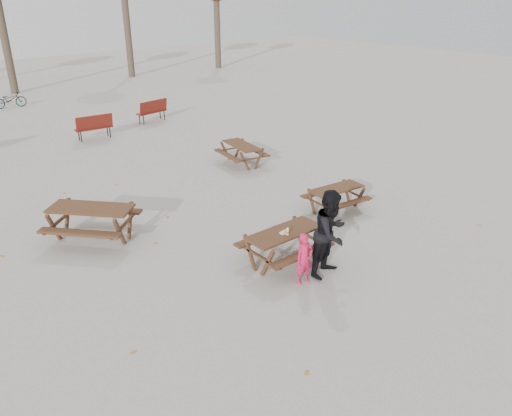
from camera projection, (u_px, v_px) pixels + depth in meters
ground at (284, 261)px, 11.44m from camera, size 80.00×80.00×0.00m
main_picnic_table at (284, 239)px, 11.20m from camera, size 1.80×1.45×0.78m
food_tray at (284, 233)px, 11.02m from camera, size 0.18×0.11×0.03m
bread_roll at (284, 231)px, 11.01m from camera, size 0.14×0.06×0.05m
soda_bottle at (287, 232)px, 10.94m from camera, size 0.07×0.07×0.17m
child at (304, 259)px, 10.41m from camera, size 0.44×0.31×1.15m
adult at (331, 233)px, 10.60m from camera, size 1.08×0.92×1.95m
picnic_table_east at (336, 199)px, 13.92m from camera, size 1.69×1.41×0.68m
picnic_table_north at (93, 223)px, 12.28m from camera, size 2.55×2.58×0.87m
picnic_table_far at (242, 154)px, 17.52m from camera, size 1.57×1.84×0.72m
park_bench_row at (30, 135)px, 19.26m from camera, size 12.85×1.96×1.03m
fallen_leaves at (235, 219)px, 13.49m from camera, size 11.00×11.00×0.01m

